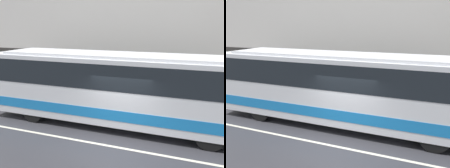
% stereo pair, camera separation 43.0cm
% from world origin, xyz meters
% --- Properties ---
extents(ground_plane, '(60.00, 60.00, 0.00)m').
position_xyz_m(ground_plane, '(0.00, 0.00, 0.00)').
color(ground_plane, '#333338').
extents(sidewalk, '(60.00, 2.53, 0.12)m').
position_xyz_m(sidewalk, '(0.00, 5.27, 0.06)').
color(sidewalk, gray).
rests_on(sidewalk, ground_plane).
extents(lane_stripe, '(54.00, 0.14, 0.01)m').
position_xyz_m(lane_stripe, '(0.00, 0.00, 0.00)').
color(lane_stripe, beige).
rests_on(lane_stripe, ground_plane).
extents(transit_bus, '(11.79, 2.56, 3.26)m').
position_xyz_m(transit_bus, '(-0.90, 2.13, 1.84)').
color(transit_bus, silver).
rests_on(transit_bus, ground_plane).
extents(pedestrian_waiting, '(0.36, 0.36, 1.77)m').
position_xyz_m(pedestrian_waiting, '(-1.22, 5.26, 0.95)').
color(pedestrian_waiting, navy).
rests_on(pedestrian_waiting, sidewalk).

